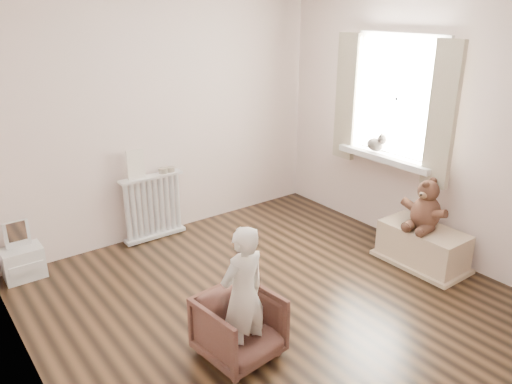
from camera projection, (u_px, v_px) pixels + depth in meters
floor at (274, 301)px, 4.13m from camera, size 3.60×3.60×0.01m
back_wall at (164, 111)px, 5.02m from camera, size 3.60×0.02×2.60m
left_wall at (14, 206)px, 2.66m from camera, size 0.02×3.60×2.60m
right_wall at (425, 119)px, 4.68m from camera, size 0.02×3.60×2.60m
window at (398, 98)px, 4.83m from camera, size 0.03×0.90×1.10m
window_sill at (387, 157)px, 4.98m from camera, size 0.22×1.10×0.06m
curtain_left at (442, 116)px, 4.36m from camera, size 0.06×0.26×1.30m
curtain_right at (347, 97)px, 5.21m from camera, size 0.06×0.26×1.30m
radiator at (153, 204)px, 5.11m from camera, size 0.66×0.12×0.69m
paper_doll at (136, 164)px, 4.87m from camera, size 0.18×0.02×0.30m
tin_a at (163, 171)px, 5.07m from camera, size 0.09×0.09×0.05m
tin_b at (170, 169)px, 5.12m from camera, size 0.08×0.08×0.05m
toy_vanity at (21, 250)px, 4.40m from camera, size 0.34×0.24×0.53m
armchair at (239, 327)px, 3.42m from camera, size 0.55×0.56×0.47m
child at (243, 295)px, 3.29m from camera, size 0.38×0.27×0.99m
toy_bench at (423, 244)px, 4.67m from camera, size 0.41×0.78×0.37m
teddy_bear at (428, 198)px, 4.50m from camera, size 0.41×0.33×0.48m
plush_cat at (376, 142)px, 5.04m from camera, size 0.18×0.26×0.20m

